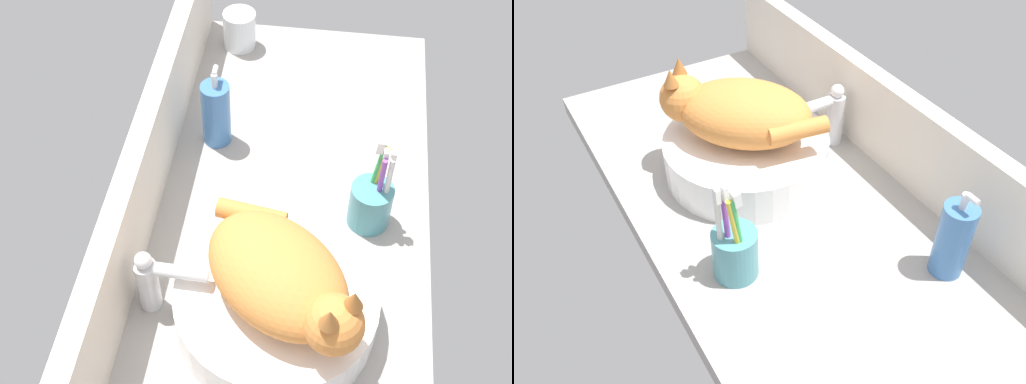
% 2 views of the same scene
% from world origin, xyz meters
% --- Properties ---
extents(ground_plane, '(1.21, 0.52, 0.04)m').
position_xyz_m(ground_plane, '(0.00, 0.00, -0.02)').
color(ground_plane, '#9E9993').
extents(backsplash_panel, '(1.21, 0.04, 0.17)m').
position_xyz_m(backsplash_panel, '(0.00, 0.24, 0.09)').
color(backsplash_panel, silver).
rests_on(backsplash_panel, ground_plane).
extents(sink_basin, '(0.32, 0.32, 0.08)m').
position_xyz_m(sink_basin, '(-0.16, -0.01, 0.04)').
color(sink_basin, white).
rests_on(sink_basin, ground_plane).
extents(cat, '(0.29, 0.30, 0.14)m').
position_xyz_m(cat, '(-0.17, -0.02, 0.14)').
color(cat, orange).
rests_on(cat, sink_basin).
extents(faucet, '(0.04, 0.12, 0.14)m').
position_xyz_m(faucet, '(-0.15, 0.18, 0.07)').
color(faucet, silver).
rests_on(faucet, ground_plane).
extents(soap_dispenser, '(0.06, 0.06, 0.17)m').
position_xyz_m(soap_dispenser, '(0.23, 0.15, 0.07)').
color(soap_dispenser, '#3F72B2').
rests_on(soap_dispenser, ground_plane).
extents(toothbrush_cup, '(0.07, 0.07, 0.19)m').
position_xyz_m(toothbrush_cup, '(0.07, -0.15, 0.05)').
color(toothbrush_cup, teal).
rests_on(toothbrush_cup, ground_plane).
extents(water_glass, '(0.07, 0.07, 0.08)m').
position_xyz_m(water_glass, '(0.53, 0.15, 0.04)').
color(water_glass, white).
rests_on(water_glass, ground_plane).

